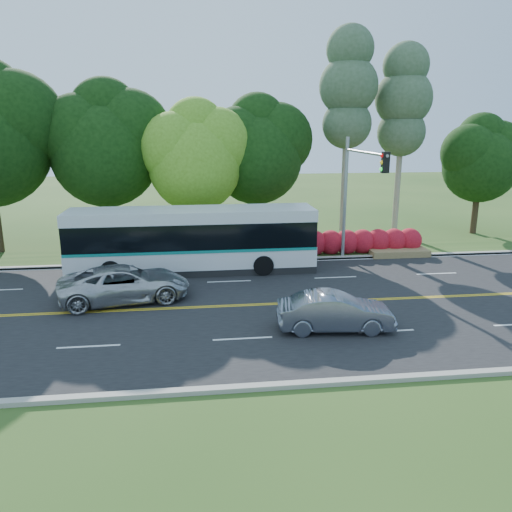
{
  "coord_description": "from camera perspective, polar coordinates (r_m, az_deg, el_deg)",
  "views": [
    {
      "loc": [
        -2.1,
        -20.4,
        7.62
      ],
      "look_at": [
        0.68,
        2.0,
        1.69
      ],
      "focal_mm": 35.0,
      "sensor_mm": 36.0,
      "label": 1
    }
  ],
  "objects": [
    {
      "name": "bougainvillea_hedge",
      "position": [
        30.81,
        10.65,
        1.51
      ],
      "size": [
        9.5,
        2.25,
        1.5
      ],
      "color": "maroon",
      "rests_on": "ground"
    },
    {
      "name": "curb_north",
      "position": [
        28.64,
        -2.62,
        -0.57
      ],
      "size": [
        60.0,
        0.3,
        0.15
      ],
      "primitive_type": "cube",
      "color": "#9A968B",
      "rests_on": "ground"
    },
    {
      "name": "ground",
      "position": [
        21.88,
        -1.13,
        -5.67
      ],
      "size": [
        120.0,
        120.0,
        0.0
      ],
      "primitive_type": "plane",
      "color": "#284818",
      "rests_on": "ground"
    },
    {
      "name": "grass_verge",
      "position": [
        30.43,
        -2.9,
        0.29
      ],
      "size": [
        60.0,
        4.0,
        0.1
      ],
      "primitive_type": "cube",
      "color": "#284818",
      "rests_on": "ground"
    },
    {
      "name": "transit_bus",
      "position": [
        26.67,
        -7.28,
        1.75
      ],
      "size": [
        12.89,
        2.91,
        3.37
      ],
      "rotation": [
        0.0,
        0.0,
        0.0
      ],
      "color": "silver",
      "rests_on": "road"
    },
    {
      "name": "tree_row",
      "position": [
        32.68,
        -12.76,
        12.8
      ],
      "size": [
        44.7,
        9.1,
        13.84
      ],
      "color": "black",
      "rests_on": "ground"
    },
    {
      "name": "road",
      "position": [
        21.88,
        -1.13,
        -5.65
      ],
      "size": [
        60.0,
        14.0,
        0.02
      ],
      "primitive_type": "cube",
      "color": "black",
      "rests_on": "ground"
    },
    {
      "name": "sedan",
      "position": [
        19.33,
        9.03,
        -6.32
      ],
      "size": [
        4.52,
        1.92,
        1.45
      ],
      "primitive_type": "imported",
      "rotation": [
        0.0,
        0.0,
        1.48
      ],
      "color": "slate",
      "rests_on": "road"
    },
    {
      "name": "suv",
      "position": [
        22.93,
        -14.75,
        -3.06
      ],
      "size": [
        6.1,
        3.68,
        1.58
      ],
      "primitive_type": "imported",
      "rotation": [
        0.0,
        0.0,
        1.77
      ],
      "color": "#B7B8BC",
      "rests_on": "road"
    },
    {
      "name": "lane_markings",
      "position": [
        21.86,
        -1.37,
        -5.63
      ],
      "size": [
        57.6,
        13.82,
        0.0
      ],
      "color": "gold",
      "rests_on": "road"
    },
    {
      "name": "traffic_signal",
      "position": [
        27.36,
        11.4,
        8.24
      ],
      "size": [
        0.42,
        6.1,
        7.0
      ],
      "color": "#909398",
      "rests_on": "ground"
    },
    {
      "name": "curb_south",
      "position": [
        15.39,
        1.75,
        -14.65
      ],
      "size": [
        60.0,
        0.3,
        0.15
      ],
      "primitive_type": "cube",
      "color": "#9A968B",
      "rests_on": "ground"
    }
  ]
}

